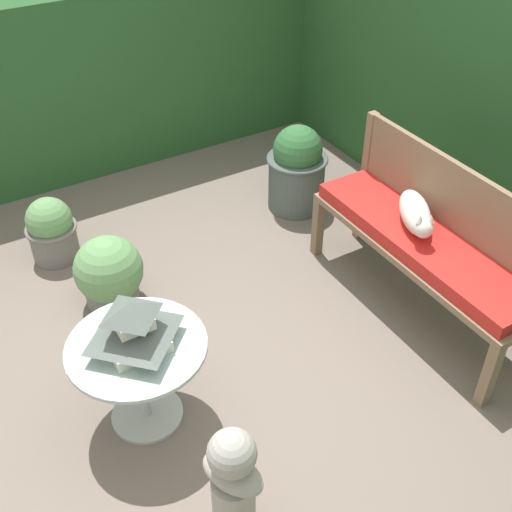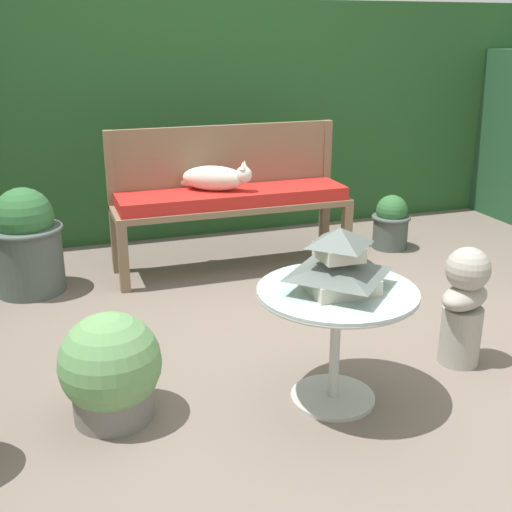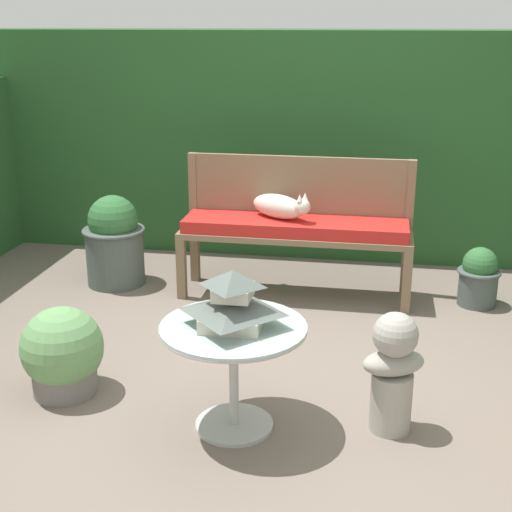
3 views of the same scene
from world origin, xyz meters
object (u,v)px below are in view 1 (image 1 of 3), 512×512
(pagoda_birdhouse, at_px, (133,328))
(potted_plant_patio_mid, at_px, (51,230))
(potted_plant_table_near, at_px, (109,274))
(potted_plant_path_edge, at_px, (297,169))
(garden_bench, at_px, (422,247))
(patio_table, at_px, (139,361))
(garden_bust, at_px, (233,478))
(cat, at_px, (416,214))

(pagoda_birdhouse, relative_size, potted_plant_patio_mid, 0.80)
(potted_plant_table_near, bearing_deg, potted_plant_patio_mid, -164.98)
(potted_plant_path_edge, bearing_deg, garden_bench, -0.52)
(pagoda_birdhouse, distance_m, potted_plant_patio_mid, 1.62)
(pagoda_birdhouse, relative_size, potted_plant_path_edge, 0.55)
(patio_table, height_order, potted_plant_path_edge, potted_plant_path_edge)
(garden_bust, height_order, potted_plant_table_near, garden_bust)
(potted_plant_patio_mid, distance_m, potted_plant_path_edge, 1.78)
(garden_bench, xyz_separation_m, garden_bust, (0.66, -1.63, -0.16))
(garden_bench, relative_size, potted_plant_table_near, 3.39)
(garden_bust, bearing_deg, potted_plant_path_edge, 116.83)
(cat, xyz_separation_m, potted_plant_patio_mid, (-1.52, -1.75, -0.41))
(cat, xyz_separation_m, potted_plant_path_edge, (-1.21, -0.01, -0.32))
(patio_table, distance_m, pagoda_birdhouse, 0.23)
(garden_bench, height_order, garden_bust, garden_bust)
(patio_table, relative_size, garden_bust, 1.15)
(garden_bench, distance_m, pagoda_birdhouse, 1.75)
(pagoda_birdhouse, distance_m, potted_plant_path_edge, 2.17)
(garden_bench, bearing_deg, garden_bust, -67.94)
(potted_plant_patio_mid, bearing_deg, patio_table, -0.11)
(garden_bench, relative_size, garden_bust, 2.67)
(patio_table, distance_m, potted_plant_patio_mid, 1.57)
(cat, bearing_deg, potted_plant_patio_mid, -101.32)
(garden_bust, xyz_separation_m, potted_plant_table_near, (-1.66, 0.06, -0.09))
(cat, xyz_separation_m, patio_table, (0.04, -1.76, -0.22))
(potted_plant_patio_mid, bearing_deg, potted_plant_path_edge, 79.83)
(cat, relative_size, potted_plant_path_edge, 0.69)
(potted_plant_path_edge, bearing_deg, cat, 0.25)
(potted_plant_table_near, relative_size, potted_plant_path_edge, 0.71)
(garden_bench, bearing_deg, potted_plant_table_near, -122.53)
(garden_bench, bearing_deg, cat, 170.93)
(garden_bench, xyz_separation_m, pagoda_birdhouse, (-0.07, -1.74, 0.17))
(garden_bench, xyz_separation_m, potted_plant_path_edge, (-1.32, 0.01, -0.15))
(garden_bust, distance_m, potted_plant_patio_mid, 2.29)
(potted_plant_path_edge, bearing_deg, potted_plant_table_near, -78.73)
(garden_bench, height_order, cat, cat)
(garden_bust, bearing_deg, patio_table, 165.18)
(pagoda_birdhouse, xyz_separation_m, potted_plant_path_edge, (-1.25, 1.75, -0.32))
(potted_plant_patio_mid, relative_size, potted_plant_path_edge, 0.69)
(patio_table, height_order, garden_bust, garden_bust)
(pagoda_birdhouse, bearing_deg, garden_bench, 87.75)
(potted_plant_table_near, bearing_deg, garden_bench, 57.47)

